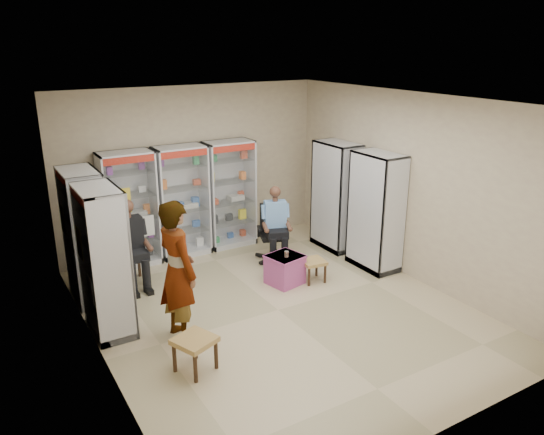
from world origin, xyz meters
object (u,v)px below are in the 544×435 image
cabinet_back_mid (182,202)px  wooden_chair (130,256)px  seated_shopkeeper (275,227)px  pink_trunk (285,269)px  cabinet_left_near (105,262)px  cabinet_right_far (336,196)px  cabinet_right_near (376,212)px  standing_man (178,271)px  woven_stool_a (313,270)px  cabinet_back_left (129,210)px  cabinet_left_far (86,236)px  cabinet_back_right (230,194)px  office_chair (273,233)px  woven_stool_b (195,354)px

cabinet_back_mid → wooden_chair: 1.50m
seated_shopkeeper → wooden_chair: bearing=-170.0°
wooden_chair → pink_trunk: (2.11, -1.28, -0.23)m
cabinet_left_near → cabinet_right_far: bearing=101.4°
cabinet_right_far → cabinet_right_near: same height
cabinet_back_mid → seated_shopkeeper: size_ratio=1.55×
cabinet_left_near → standing_man: bearing=48.9°
cabinet_left_near → woven_stool_a: (3.24, -0.14, -0.82)m
seated_shopkeeper → cabinet_back_left: bearing=172.1°
cabinet_right_near → cabinet_left_far: (-4.46, 1.30, 0.00)m
wooden_chair → woven_stool_a: bearing=-29.4°
cabinet_right_near → woven_stool_a: (-1.22, 0.06, -0.82)m
cabinet_back_left → woven_stool_a: cabinet_back_left is taller
seated_shopkeeper → standing_man: size_ratio=0.68×
cabinet_back_mid → cabinet_right_near: size_ratio=1.00×
cabinet_back_right → wooden_chair: size_ratio=2.13×
cabinet_right_near → seated_shopkeeper: bearing=50.8°
cabinet_back_mid → pink_trunk: (0.91, -2.01, -0.76)m
cabinet_back_right → cabinet_left_far: size_ratio=1.00×
standing_man → wooden_chair: bearing=-6.6°
pink_trunk → wooden_chair: bearing=148.7°
office_chair → woven_stool_b: size_ratio=2.35×
cabinet_back_right → cabinet_left_near: bearing=-144.3°
cabinet_back_mid → woven_stool_a: (1.36, -2.17, -0.82)m
cabinet_right_near → seated_shopkeeper: cabinet_right_near is taller
cabinet_back_mid → seated_shopkeeper: (1.25, -1.15, -0.35)m
cabinet_back_left → wooden_chair: 0.94m
cabinet_back_left → pink_trunk: cabinet_back_left is taller
cabinet_left_far → wooden_chair: cabinet_left_far is taller
cabinet_left_near → cabinet_back_left: bearing=155.4°
cabinet_back_mid → standing_man: cabinet_back_mid is taller
cabinet_left_near → cabinet_left_far: bearing=180.0°
cabinet_left_near → woven_stool_a: cabinet_left_near is taller
cabinet_right_far → woven_stool_a: bearing=130.4°
cabinet_right_far → office_chair: (-1.33, 0.03, -0.49)m
pink_trunk → cabinet_right_far: bearing=28.0°
woven_stool_a → cabinet_right_far: bearing=40.4°
cabinet_back_mid → pink_trunk: 2.34m
cabinet_left_near → wooden_chair: 1.56m
cabinet_right_far → standing_man: bearing=112.8°
office_chair → cabinet_back_left: bearing=173.2°
cabinet_right_far → cabinet_left_far: 4.46m
cabinet_back_left → wooden_chair: cabinet_back_left is taller
pink_trunk → woven_stool_a: pink_trunk is taller
cabinet_back_mid → office_chair: cabinet_back_mid is taller
cabinet_right_near → standing_man: bearing=97.0°
cabinet_right_near → cabinet_back_left: bearing=57.7°
cabinet_back_left → cabinet_right_far: (3.53, -1.13, 0.00)m
pink_trunk → seated_shopkeeper: bearing=68.8°
cabinet_left_far → pink_trunk: cabinet_left_far is taller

